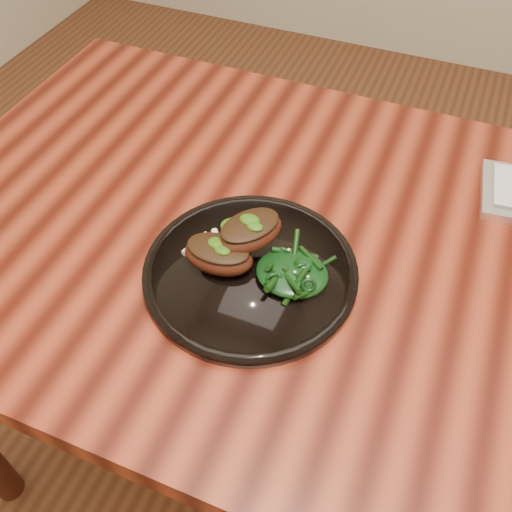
{
  "coord_description": "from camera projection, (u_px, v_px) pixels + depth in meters",
  "views": [
    {
      "loc": [
        -0.02,
        -0.57,
        1.37
      ],
      "look_at": [
        -0.22,
        -0.09,
        0.78
      ],
      "focal_mm": 40.0,
      "sensor_mm": 36.0,
      "label": 1
    }
  ],
  "objects": [
    {
      "name": "lamb_chop_back",
      "position": [
        250.0,
        231.0,
        0.78
      ],
      "size": [
        0.11,
        0.12,
        0.04
      ],
      "color": "#3C160B",
      "rests_on": "plate"
    },
    {
      "name": "desk",
      "position": [
        411.0,
        307.0,
        0.87
      ],
      "size": [
        1.6,
        0.8,
        0.75
      ],
      "color": "#370D06",
      "rests_on": "ground"
    },
    {
      "name": "lamb_chop_front",
      "position": [
        218.0,
        254.0,
        0.78
      ],
      "size": [
        0.11,
        0.07,
        0.04
      ],
      "color": "#3C160B",
      "rests_on": "plate"
    },
    {
      "name": "greens_heap",
      "position": [
        292.0,
        270.0,
        0.76
      ],
      "size": [
        0.1,
        0.09,
        0.04
      ],
      "color": "black",
      "rests_on": "plate"
    },
    {
      "name": "herb_smear",
      "position": [
        244.0,
        229.0,
        0.84
      ],
      "size": [
        0.07,
        0.05,
        0.0
      ],
      "primitive_type": "ellipsoid",
      "color": "#1A4107",
      "rests_on": "plate"
    },
    {
      "name": "plate",
      "position": [
        250.0,
        272.0,
        0.79
      ],
      "size": [
        0.3,
        0.3,
        0.02
      ],
      "color": "black",
      "rests_on": "desk"
    }
  ]
}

